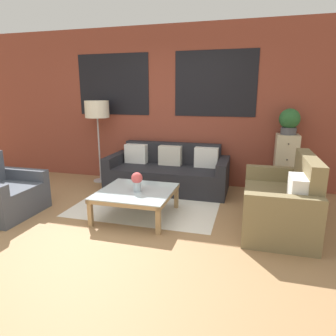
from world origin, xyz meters
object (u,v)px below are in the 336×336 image
floor_lamp (97,112)px  flower_vase (137,180)px  couch_dark (168,173)px  drawer_cabinet (285,165)px  coffee_table (136,194)px  potted_plant (289,121)px  armchair_corner (2,195)px  settee_vintage (281,203)px

floor_lamp → flower_vase: bearing=-47.9°
couch_dark → drawer_cabinet: (1.93, 0.23, 0.22)m
coffee_table → flower_vase: bearing=-51.1°
couch_dark → coffee_table: size_ratio=2.13×
flower_vase → potted_plant: bearing=38.2°
armchair_corner → coffee_table: bearing=13.1°
coffee_table → drawer_cabinet: drawer_cabinet is taller
drawer_cabinet → floor_lamp: bearing=-178.2°
settee_vintage → potted_plant: bearing=83.4°
couch_dark → floor_lamp: size_ratio=1.37×
potted_plant → floor_lamp: bearing=-178.2°
coffee_table → potted_plant: (2.02, 1.53, 0.90)m
coffee_table → drawer_cabinet: (2.02, 1.53, 0.18)m
armchair_corner → floor_lamp: bearing=74.3°
floor_lamp → potted_plant: floor_lamp is taller
drawer_cabinet → potted_plant: 0.72m
couch_dark → armchair_corner: bearing=-137.8°
couch_dark → settee_vintage: size_ratio=1.44×
drawer_cabinet → couch_dark: bearing=-173.3°
settee_vintage → armchair_corner: settee_vintage is taller
drawer_cabinet → settee_vintage: bearing=-96.6°
couch_dark → drawer_cabinet: bearing=6.7°
flower_vase → floor_lamp: bearing=132.1°
settee_vintage → potted_plant: (0.16, 1.36, 0.91)m
coffee_table → potted_plant: 2.69m
floor_lamp → drawer_cabinet: (3.31, 0.10, -0.82)m
settee_vintage → armchair_corner: bearing=-171.0°
settee_vintage → floor_lamp: size_ratio=0.95×
armchair_corner → flower_vase: armchair_corner is taller
couch_dark → coffee_table: (-0.09, -1.30, 0.04)m
armchair_corner → floor_lamp: floor_lamp is taller
floor_lamp → flower_vase: (1.32, -1.46, -0.79)m
floor_lamp → drawer_cabinet: size_ratio=1.51×
armchair_corner → coffee_table: armchair_corner is taller
floor_lamp → potted_plant: (3.31, 0.10, -0.10)m
coffee_table → flower_vase: 0.21m
armchair_corner → drawer_cabinet: 4.30m
settee_vintage → couch_dark: bearing=147.4°
armchair_corner → floor_lamp: (0.52, 1.84, 1.04)m
armchair_corner → drawer_cabinet: (3.83, 1.95, 0.22)m
couch_dark → armchair_corner: armchair_corner is taller
couch_dark → coffee_table: 1.30m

